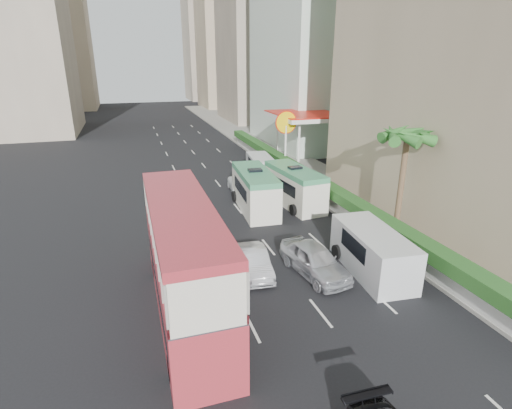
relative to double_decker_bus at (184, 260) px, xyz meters
name	(u,v)px	position (x,y,z in m)	size (l,w,h in m)	color
ground_plane	(310,289)	(6.00, 0.00, -2.53)	(200.00, 200.00, 0.00)	black
double_decker_bus	(184,260)	(0.00, 0.00, 0.00)	(2.50, 11.00, 5.06)	#B22E38
car_silver_lane_a	(254,273)	(3.88, 2.33, -2.53)	(1.37, 3.92, 1.29)	silver
car_silver_lane_b	(314,274)	(6.83, 1.27, -2.53)	(1.92, 4.78, 1.63)	silver
van_asset	(243,193)	(7.03, 15.69, -2.53)	(2.11, 4.57, 1.27)	silver
minibus_near	(255,191)	(6.82, 11.49, -1.05)	(2.23, 6.69, 2.96)	silver
minibus_far	(294,187)	(10.05, 11.64, -1.09)	(2.16, 6.48, 2.87)	silver
panel_van_near	(372,252)	(9.84, 0.62, -1.39)	(2.28, 5.70, 2.28)	silver
panel_van_far	(261,167)	(10.08, 20.01, -1.54)	(1.98, 4.96, 1.98)	silver
sidewalk	(288,160)	(15.00, 25.00, -2.44)	(6.00, 120.00, 0.18)	#99968C
kerb_wall	(307,185)	(12.20, 14.00, -1.85)	(0.30, 44.00, 1.00)	silver
hedge	(307,175)	(12.20, 14.00, -1.00)	(1.10, 44.00, 0.70)	#2D6626
palm_tree	(401,186)	(13.80, 4.00, 0.85)	(0.36, 0.36, 6.40)	brown
shell_station	(305,139)	(16.00, 23.00, 0.22)	(6.50, 8.00, 5.50)	silver
tower_far_a	(229,8)	(23.00, 82.00, 19.47)	(14.00, 14.00, 44.00)	tan
tower_far_b	(210,25)	(23.00, 104.00, 17.47)	(14.00, 14.00, 40.00)	tan
tower_left_b	(45,0)	(-16.00, 90.00, 20.47)	(16.00, 16.00, 46.00)	tan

